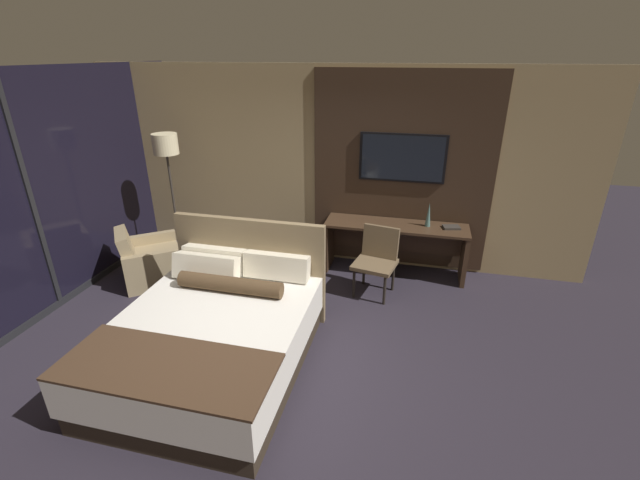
{
  "coord_description": "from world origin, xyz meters",
  "views": [
    {
      "loc": [
        1.29,
        -3.3,
        2.93
      ],
      "look_at": [
        0.23,
        1.05,
        0.95
      ],
      "focal_mm": 24.0,
      "sensor_mm": 36.0,
      "label": 1
    }
  ],
  "objects_px": {
    "bed": "(214,335)",
    "armchair_by_window": "(150,262)",
    "desk": "(395,239)",
    "floor_lamp": "(167,155)",
    "vase_tall": "(429,215)",
    "tv": "(402,158)",
    "book": "(451,227)",
    "desk_chair": "(377,255)"
  },
  "relations": [
    {
      "from": "desk",
      "to": "tv",
      "type": "xyz_separation_m",
      "value": [
        0.0,
        0.21,
        1.1
      ]
    },
    {
      "from": "desk_chair",
      "to": "vase_tall",
      "type": "distance_m",
      "value": 0.94
    },
    {
      "from": "bed",
      "to": "vase_tall",
      "type": "distance_m",
      "value": 3.22
    },
    {
      "from": "book",
      "to": "bed",
      "type": "bearing_deg",
      "value": -133.4
    },
    {
      "from": "desk",
      "to": "book",
      "type": "height_order",
      "value": "book"
    },
    {
      "from": "desk",
      "to": "armchair_by_window",
      "type": "relative_size",
      "value": 1.8
    },
    {
      "from": "desk_chair",
      "to": "tv",
      "type": "bearing_deg",
      "value": 88.44
    },
    {
      "from": "tv",
      "to": "armchair_by_window",
      "type": "relative_size",
      "value": 1.07
    },
    {
      "from": "tv",
      "to": "book",
      "type": "height_order",
      "value": "tv"
    },
    {
      "from": "bed",
      "to": "armchair_by_window",
      "type": "xyz_separation_m",
      "value": [
        -1.68,
        1.42,
        -0.09
      ]
    },
    {
      "from": "tv",
      "to": "vase_tall",
      "type": "bearing_deg",
      "value": -26.44
    },
    {
      "from": "desk_chair",
      "to": "floor_lamp",
      "type": "relative_size",
      "value": 0.46
    },
    {
      "from": "armchair_by_window",
      "to": "floor_lamp",
      "type": "xyz_separation_m",
      "value": [
        0.09,
        0.62,
        1.36
      ]
    },
    {
      "from": "desk_chair",
      "to": "bed",
      "type": "bearing_deg",
      "value": -115.86
    },
    {
      "from": "book",
      "to": "desk_chair",
      "type": "bearing_deg",
      "value": -147.0
    },
    {
      "from": "desk",
      "to": "floor_lamp",
      "type": "relative_size",
      "value": 1.02
    },
    {
      "from": "vase_tall",
      "to": "tv",
      "type": "bearing_deg",
      "value": 153.56
    },
    {
      "from": "bed",
      "to": "book",
      "type": "relative_size",
      "value": 8.8
    },
    {
      "from": "armchair_by_window",
      "to": "book",
      "type": "distance_m",
      "value": 4.15
    },
    {
      "from": "book",
      "to": "desk",
      "type": "bearing_deg",
      "value": 179.66
    },
    {
      "from": "bed",
      "to": "desk",
      "type": "bearing_deg",
      "value": 57.17
    },
    {
      "from": "bed",
      "to": "book",
      "type": "bearing_deg",
      "value": 46.6
    },
    {
      "from": "desk_chair",
      "to": "desk",
      "type": "bearing_deg",
      "value": 84.18
    },
    {
      "from": "floor_lamp",
      "to": "vase_tall",
      "type": "height_order",
      "value": "floor_lamp"
    },
    {
      "from": "armchair_by_window",
      "to": "vase_tall",
      "type": "height_order",
      "value": "vase_tall"
    },
    {
      "from": "desk_chair",
      "to": "book",
      "type": "xyz_separation_m",
      "value": [
        0.92,
        0.59,
        0.25
      ]
    },
    {
      "from": "armchair_by_window",
      "to": "floor_lamp",
      "type": "height_order",
      "value": "floor_lamp"
    },
    {
      "from": "floor_lamp",
      "to": "book",
      "type": "relative_size",
      "value": 7.68
    },
    {
      "from": "desk",
      "to": "armchair_by_window",
      "type": "height_order",
      "value": "armchair_by_window"
    },
    {
      "from": "book",
      "to": "armchair_by_window",
      "type": "bearing_deg",
      "value": -165.58
    },
    {
      "from": "armchair_by_window",
      "to": "floor_lamp",
      "type": "bearing_deg",
      "value": -46.94
    },
    {
      "from": "desk",
      "to": "tv",
      "type": "distance_m",
      "value": 1.12
    },
    {
      "from": "bed",
      "to": "vase_tall",
      "type": "height_order",
      "value": "bed"
    },
    {
      "from": "desk",
      "to": "tv",
      "type": "relative_size",
      "value": 1.69
    },
    {
      "from": "armchair_by_window",
      "to": "book",
      "type": "relative_size",
      "value": 4.36
    },
    {
      "from": "floor_lamp",
      "to": "vase_tall",
      "type": "xyz_separation_m",
      "value": [
        3.59,
        0.41,
        -0.7
      ]
    },
    {
      "from": "bed",
      "to": "desk",
      "type": "xyz_separation_m",
      "value": [
        1.58,
        2.45,
        0.16
      ]
    },
    {
      "from": "tv",
      "to": "book",
      "type": "bearing_deg",
      "value": -16.35
    },
    {
      "from": "floor_lamp",
      "to": "vase_tall",
      "type": "bearing_deg",
      "value": 6.53
    },
    {
      "from": "tv",
      "to": "armchair_by_window",
      "type": "height_order",
      "value": "tv"
    },
    {
      "from": "tv",
      "to": "desk_chair",
      "type": "bearing_deg",
      "value": -102.76
    },
    {
      "from": "desk",
      "to": "book",
      "type": "xyz_separation_m",
      "value": [
        0.73,
        -0.0,
        0.25
      ]
    }
  ]
}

